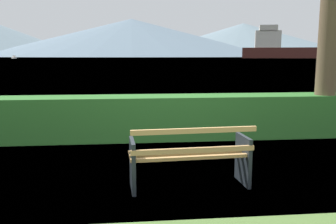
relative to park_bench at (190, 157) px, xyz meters
The scene contains 7 objects.
ground_plane 0.43m from the park_bench, 93.75° to the left, with size 1400.00×1400.00×0.00m, color #4C6B33.
water_surface 309.04m from the park_bench, 90.00° to the left, with size 620.00×620.00×0.00m, color slate.
park_bench is the anchor object (origin of this frame).
hedge_row 2.93m from the park_bench, 90.07° to the left, with size 13.40×0.83×0.91m, color #2D6B28.
cargo_ship_large 233.69m from the park_bench, 63.44° to the left, with size 85.22×35.64×20.23m.
fishing_boat_near 210.70m from the park_bench, 107.96° to the left, with size 4.12×5.29×1.77m.
distant_hills 580.74m from the park_bench, 98.55° to the left, with size 870.35×475.21×79.35m.
Camera 1 is at (-0.75, -4.60, 1.76)m, focal length 38.03 mm.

